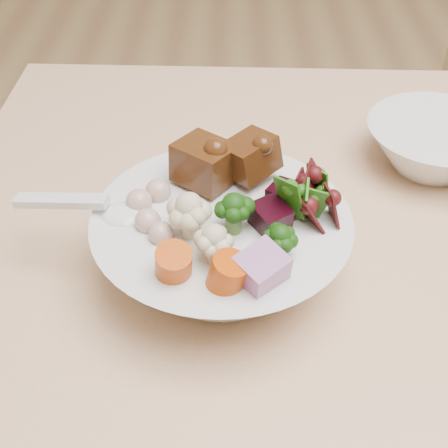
# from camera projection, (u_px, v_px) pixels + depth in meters

# --- Properties ---
(food_bowl) EXTENTS (0.24, 0.24, 0.13)m
(food_bowl) POSITION_uv_depth(u_px,v_px,m) (223.00, 241.00, 0.59)
(food_bowl) COLOR silver
(food_bowl) RESTS_ON dining_table
(soup_spoon) EXTENTS (0.14, 0.06, 0.03)m
(soup_spoon) POSITION_uv_depth(u_px,v_px,m) (109.00, 212.00, 0.58)
(soup_spoon) COLOR silver
(soup_spoon) RESTS_ON food_bowl
(side_bowl) EXTENTS (0.16, 0.16, 0.05)m
(side_bowl) POSITION_uv_depth(u_px,v_px,m) (434.00, 146.00, 0.74)
(side_bowl) COLOR silver
(side_bowl) RESTS_ON dining_table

